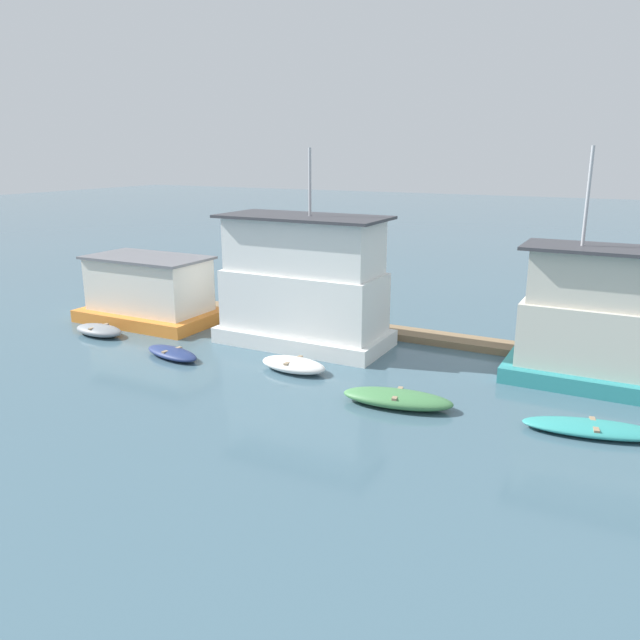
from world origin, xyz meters
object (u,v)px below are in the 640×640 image
at_px(dinghy_grey, 99,330).
at_px(mooring_post_far_left, 339,313).
at_px(dinghy_teal, 594,428).
at_px(dinghy_white, 293,365).
at_px(mooring_post_centre, 384,326).
at_px(mooring_post_near_right, 273,306).
at_px(houseboat_white, 303,285).
at_px(dinghy_green, 397,399).
at_px(dinghy_navy, 172,353).
at_px(houseboat_teal, 612,326).
at_px(houseboat_orange, 149,291).

height_order(dinghy_grey, mooring_post_far_left, mooring_post_far_left).
distance_m(dinghy_grey, dinghy_teal, 20.99).
bearing_deg(dinghy_grey, dinghy_white, 0.04).
relative_size(dinghy_white, mooring_post_centre, 2.00).
xyz_separation_m(dinghy_teal, mooring_post_near_right, (-14.87, 5.92, 0.77)).
xyz_separation_m(houseboat_white, mooring_post_centre, (2.95, 2.02, -1.92)).
distance_m(dinghy_green, mooring_post_near_right, 11.15).
distance_m(dinghy_navy, dinghy_green, 9.96).
relative_size(mooring_post_near_right, mooring_post_far_left, 0.95).
distance_m(houseboat_teal, mooring_post_far_left, 11.51).
height_order(houseboat_orange, dinghy_teal, houseboat_orange).
bearing_deg(dinghy_teal, houseboat_teal, 89.93).
bearing_deg(houseboat_white, dinghy_teal, -17.92).
bearing_deg(dinghy_teal, dinghy_white, 176.58).
height_order(dinghy_grey, dinghy_teal, dinghy_grey).
bearing_deg(dinghy_teal, houseboat_white, 162.08).
xyz_separation_m(dinghy_navy, mooring_post_centre, (6.78, 6.20, 0.50)).
bearing_deg(dinghy_green, houseboat_white, 142.90).
relative_size(dinghy_grey, mooring_post_near_right, 1.41).
relative_size(houseboat_orange, mooring_post_near_right, 3.56).
bearing_deg(dinghy_white, houseboat_orange, 162.97).
distance_m(dinghy_teal, mooring_post_near_right, 16.03).
bearing_deg(mooring_post_near_right, dinghy_white, -51.75).
relative_size(houseboat_white, houseboat_teal, 0.99).
height_order(houseboat_white, dinghy_white, houseboat_white).
relative_size(houseboat_white, dinghy_navy, 2.75).
bearing_deg(mooring_post_far_left, houseboat_orange, -166.37).
xyz_separation_m(dinghy_navy, dinghy_white, (5.19, 0.92, 0.06)).
distance_m(dinghy_grey, mooring_post_centre, 12.99).
relative_size(houseboat_teal, dinghy_navy, 2.76).
bearing_deg(mooring_post_near_right, houseboat_teal, -5.21).
distance_m(dinghy_white, mooring_post_near_right, 6.76).
relative_size(houseboat_teal, dinghy_white, 3.00).
relative_size(houseboat_orange, mooring_post_far_left, 3.40).
xyz_separation_m(houseboat_orange, houseboat_teal, (20.62, 0.89, 0.72)).
height_order(dinghy_navy, mooring_post_centre, mooring_post_centre).
relative_size(dinghy_navy, dinghy_teal, 0.71).
bearing_deg(mooring_post_far_left, dinghy_white, -82.98).
bearing_deg(dinghy_teal, dinghy_green, -173.04).
bearing_deg(houseboat_white, houseboat_orange, -178.49).
height_order(dinghy_green, mooring_post_far_left, mooring_post_far_left).
bearing_deg(mooring_post_far_left, houseboat_white, -109.37).
relative_size(houseboat_white, mooring_post_centre, 5.97).
height_order(dinghy_grey, dinghy_white, dinghy_white).
height_order(dinghy_grey, mooring_post_centre, mooring_post_centre).
distance_m(houseboat_teal, dinghy_teal, 5.00).
xyz_separation_m(houseboat_white, dinghy_grey, (-8.91, -3.27, -2.37)).
bearing_deg(houseboat_orange, dinghy_grey, -96.71).
height_order(houseboat_orange, mooring_post_far_left, houseboat_orange).
bearing_deg(houseboat_white, houseboat_teal, 3.14).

